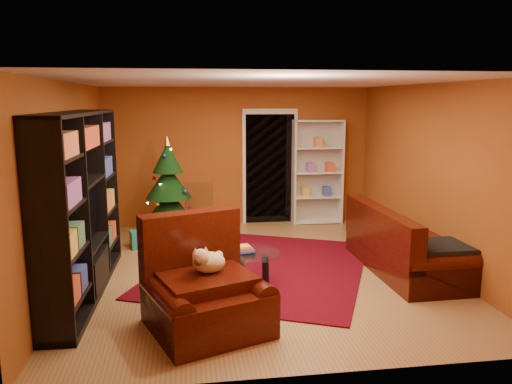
{
  "coord_description": "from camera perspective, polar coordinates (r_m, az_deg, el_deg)",
  "views": [
    {
      "loc": [
        -1.0,
        -6.64,
        2.37
      ],
      "look_at": [
        0.0,
        0.4,
        1.05
      ],
      "focal_mm": 35.0,
      "sensor_mm": 36.0,
      "label": 1
    }
  ],
  "objects": [
    {
      "name": "christmas_tree",
      "position": [
        8.56,
        -9.96,
        0.26
      ],
      "size": [
        1.3,
        1.3,
        1.79
      ],
      "primitive_type": null,
      "rotation": [
        0.0,
        0.0,
        0.36
      ],
      "color": "black",
      "rests_on": "floor"
    },
    {
      "name": "floor",
      "position": [
        7.13,
        0.46,
        -9.11
      ],
      "size": [
        5.0,
        5.5,
        0.05
      ],
      "primitive_type": "cube",
      "color": "olive",
      "rests_on": "ground"
    },
    {
      "name": "acrylic_chair",
      "position": [
        8.21,
        -6.81,
        -3.0
      ],
      "size": [
        0.57,
        0.61,
        0.92
      ],
      "primitive_type": null,
      "rotation": [
        0.0,
        0.0,
        -0.23
      ],
      "color": "#66605B",
      "rests_on": "rug"
    },
    {
      "name": "coffee_table",
      "position": [
        6.53,
        -0.98,
        -8.68
      ],
      "size": [
        1.04,
        1.04,
        0.53
      ],
      "primitive_type": null,
      "rotation": [
        0.0,
        0.0,
        0.24
      ],
      "color": "gray",
      "rests_on": "rug"
    },
    {
      "name": "rug",
      "position": [
        7.21,
        0.72,
        -8.6
      ],
      "size": [
        3.84,
        4.08,
        0.02
      ],
      "primitive_type": "cube",
      "rotation": [
        0.0,
        0.0,
        -0.42
      ],
      "color": "#520411",
      "rests_on": "floor"
    },
    {
      "name": "media_unit",
      "position": [
        6.38,
        -19.44,
        -1.43
      ],
      "size": [
        0.52,
        2.92,
        2.23
      ],
      "primitive_type": null,
      "rotation": [
        0.0,
        0.0,
        -0.03
      ],
      "color": "black",
      "rests_on": "floor"
    },
    {
      "name": "white_bookshelf",
      "position": [
        9.64,
        7.04,
        2.24
      ],
      "size": [
        0.95,
        0.36,
        2.05
      ],
      "primitive_type": null,
      "rotation": [
        0.0,
        0.0,
        -0.02
      ],
      "color": "white",
      "rests_on": "floor"
    },
    {
      "name": "gift_box_teal",
      "position": [
        8.35,
        -13.18,
        -5.26
      ],
      "size": [
        0.34,
        0.34,
        0.28
      ],
      "primitive_type": "cube",
      "rotation": [
        0.0,
        0.0,
        0.26
      ],
      "color": "#1B7F7E",
      "rests_on": "floor"
    },
    {
      "name": "sofa",
      "position": [
        7.28,
        16.83,
        -5.13
      ],
      "size": [
        1.03,
        2.18,
        0.93
      ],
      "primitive_type": null,
      "rotation": [
        0.0,
        0.0,
        1.6
      ],
      "color": "black",
      "rests_on": "rug"
    },
    {
      "name": "doorway",
      "position": [
        9.6,
        1.58,
        2.61
      ],
      "size": [
        1.06,
        0.6,
        2.16
      ],
      "primitive_type": null,
      "color": "black",
      "rests_on": "floor"
    },
    {
      "name": "wall_right",
      "position": [
        7.6,
        19.68,
        1.8
      ],
      "size": [
        0.05,
        5.5,
        2.6
      ],
      "primitive_type": "cube",
      "color": "#984C1B",
      "rests_on": "ground"
    },
    {
      "name": "dog",
      "position": [
        5.25,
        -5.4,
        -8.0
      ],
      "size": [
        0.48,
        0.42,
        0.31
      ],
      "primitive_type": null,
      "rotation": [
        0.0,
        0.0,
        0.36
      ],
      "color": "beige",
      "rests_on": "armchair"
    },
    {
      "name": "ceiling",
      "position": [
        6.72,
        0.49,
        12.69
      ],
      "size": [
        5.0,
        5.5,
        0.05
      ],
      "primitive_type": "cube",
      "color": "silver",
      "rests_on": "wall_back"
    },
    {
      "name": "gift_box_green",
      "position": [
        8.4,
        -4.91,
        -4.92
      ],
      "size": [
        0.31,
        0.31,
        0.28
      ],
      "primitive_type": "cube",
      "rotation": [
        0.0,
        0.0,
        0.11
      ],
      "color": "#1E6127",
      "rests_on": "floor"
    },
    {
      "name": "wall_left",
      "position": [
        6.9,
        -20.75,
        0.9
      ],
      "size": [
        0.05,
        5.5,
        2.6
      ],
      "primitive_type": "cube",
      "color": "#984C1B",
      "rests_on": "ground"
    },
    {
      "name": "wall_back",
      "position": [
        9.53,
        -2.02,
        4.07
      ],
      "size": [
        5.0,
        0.05,
        2.6
      ],
      "primitive_type": "cube",
      "color": "#984C1B",
      "rests_on": "ground"
    },
    {
      "name": "gift_box_red",
      "position": [
        9.51,
        -7.72,
        -3.4
      ],
      "size": [
        0.22,
        0.22,
        0.2
      ],
      "primitive_type": "cube",
      "rotation": [
        0.0,
        0.0,
        0.13
      ],
      "color": "#AA1D19",
      "rests_on": "floor"
    },
    {
      "name": "armchair",
      "position": [
        5.26,
        -5.64,
        -10.63
      ],
      "size": [
        1.57,
        1.57,
        0.95
      ],
      "primitive_type": null,
      "rotation": [
        0.0,
        0.0,
        0.36
      ],
      "color": "black",
      "rests_on": "rug"
    }
  ]
}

